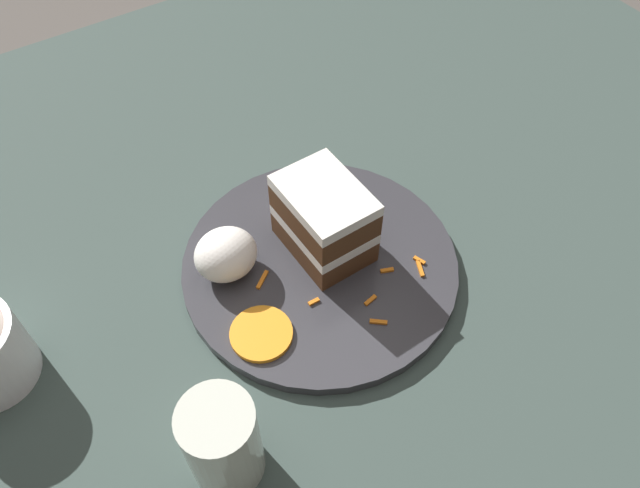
# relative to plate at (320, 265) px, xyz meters

# --- Properties ---
(ground_plane) EXTENTS (6.00, 6.00, 0.00)m
(ground_plane) POSITION_rel_plate_xyz_m (-0.02, -0.01, -0.04)
(ground_plane) COLOR #4C4742
(ground_plane) RESTS_ON ground
(dining_table) EXTENTS (1.36, 1.15, 0.04)m
(dining_table) POSITION_rel_plate_xyz_m (-0.02, -0.01, -0.02)
(dining_table) COLOR #384742
(dining_table) RESTS_ON ground
(plate) EXTENTS (0.30, 0.30, 0.01)m
(plate) POSITION_rel_plate_xyz_m (0.00, 0.00, 0.00)
(plate) COLOR #333338
(plate) RESTS_ON dining_table
(cake_slice) EXTENTS (0.07, 0.10, 0.09)m
(cake_slice) POSITION_rel_plate_xyz_m (-0.02, -0.02, 0.05)
(cake_slice) COLOR #4C2D19
(cake_slice) RESTS_ON plate
(cream_dollop) EXTENTS (0.07, 0.06, 0.05)m
(cream_dollop) POSITION_rel_plate_xyz_m (0.09, -0.04, 0.03)
(cream_dollop) COLOR white
(cream_dollop) RESTS_ON plate
(orange_garnish) EXTENTS (0.06, 0.06, 0.01)m
(orange_garnish) POSITION_rel_plate_xyz_m (0.10, 0.04, 0.01)
(orange_garnish) COLOR orange
(orange_garnish) RESTS_ON plate
(carrot_shreds_scatter) EXTENTS (0.17, 0.19, 0.00)m
(carrot_shreds_scatter) POSITION_rel_plate_xyz_m (-0.01, 0.04, 0.01)
(carrot_shreds_scatter) COLOR orange
(carrot_shreds_scatter) RESTS_ON plate
(drinking_glass) EXTENTS (0.06, 0.06, 0.10)m
(drinking_glass) POSITION_rel_plate_xyz_m (0.18, 0.13, 0.04)
(drinking_glass) COLOR beige
(drinking_glass) RESTS_ON dining_table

